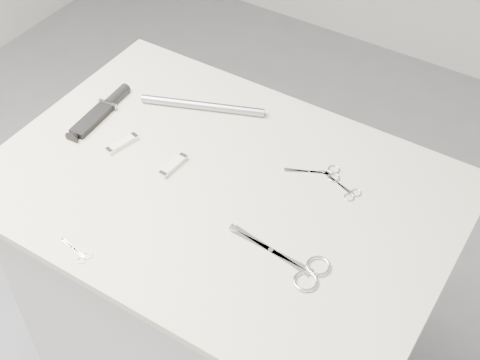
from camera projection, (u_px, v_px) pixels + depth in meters
The scene contains 10 objects.
plinth at pixel (225, 308), 1.78m from camera, with size 0.90×0.60×0.90m, color #B5B5B2.
display_board at pixel (221, 189), 1.45m from camera, with size 1.00×0.70×0.02m, color beige.
large_shears at pixel (297, 265), 1.29m from camera, with size 0.22×0.09×0.01m.
embroidery_scissors_a at pixel (323, 173), 1.47m from camera, with size 0.12×0.08×0.00m.
embroidery_scissors_b at pixel (345, 189), 1.43m from camera, with size 0.10×0.06×0.00m.
tiny_scissors at pixel (78, 253), 1.31m from camera, with size 0.08×0.03×0.00m.
sheathed_knife at pixel (104, 109), 1.61m from camera, with size 0.05×0.20×0.03m.
pocket_knife_a at pixel (122, 144), 1.53m from camera, with size 0.04×0.08×0.01m.
pocket_knife_b at pixel (173, 166), 1.48m from camera, with size 0.02×0.08×0.01m.
metal_rail at pixel (203, 106), 1.62m from camera, with size 0.02×0.02×0.30m, color gray.
Camera 1 is at (0.57, -0.83, 1.96)m, focal length 50.00 mm.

